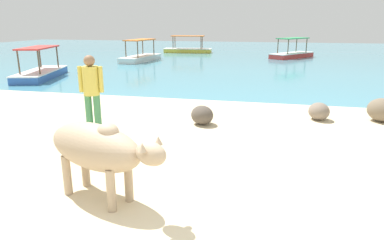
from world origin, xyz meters
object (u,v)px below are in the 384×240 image
(person_standing, at_px, (91,89))
(boat_white, at_px, (141,57))
(boat_blue, at_px, (41,72))
(cow, at_px, (98,148))
(boat_red, at_px, (292,54))
(boat_yellow, at_px, (188,49))

(person_standing, xyz_separation_m, boat_white, (-4.26, 13.69, -0.70))
(boat_blue, bearing_deg, boat_white, -28.29)
(cow, distance_m, boat_white, 17.19)
(cow, xyz_separation_m, boat_white, (-5.70, 16.21, -0.45))
(cow, relative_size, boat_white, 0.50)
(boat_red, relative_size, boat_blue, 0.95)
(person_standing, height_order, boat_yellow, person_standing)
(boat_white, distance_m, boat_blue, 7.41)
(boat_red, bearing_deg, boat_blue, -7.52)
(boat_yellow, xyz_separation_m, boat_white, (-1.33, -6.60, 0.00))
(boat_yellow, height_order, boat_red, same)
(cow, xyz_separation_m, boat_red, (3.33, 20.44, -0.45))
(boat_white, relative_size, boat_blue, 0.98)
(cow, relative_size, boat_yellow, 0.51)
(boat_yellow, bearing_deg, person_standing, 93.86)
(boat_yellow, xyz_separation_m, boat_blue, (-3.00, -13.82, 0.00))
(boat_yellow, distance_m, boat_white, 6.73)
(person_standing, xyz_separation_m, boat_red, (4.77, 17.92, -0.70))
(cow, height_order, person_standing, person_standing)
(person_standing, relative_size, boat_blue, 0.42)
(boat_red, distance_m, boat_blue, 15.67)
(cow, distance_m, boat_blue, 11.63)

